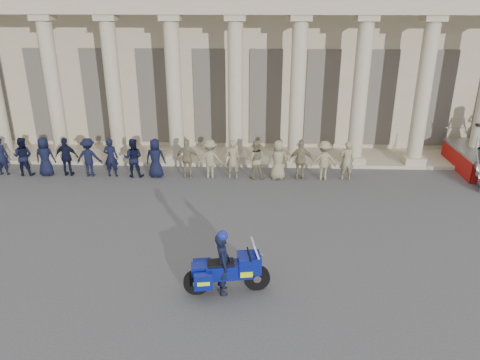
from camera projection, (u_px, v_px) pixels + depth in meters
ground at (177, 256)px, 13.51m from camera, size 90.00×90.00×0.00m
building at (218, 43)px, 25.50m from camera, size 40.00×12.50×9.00m
officer_rank at (123, 158)px, 19.11m from camera, size 18.55×0.61×1.62m
motorcycle at (228, 271)px, 11.71m from camera, size 2.19×1.01×1.41m
rider at (223, 262)px, 11.60m from camera, size 0.49×0.66×1.74m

